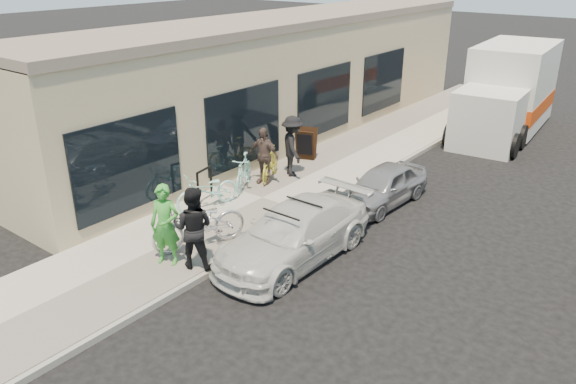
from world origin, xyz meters
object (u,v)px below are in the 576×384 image
Objects in this scene: woman_rider at (165,225)px; cruiser_bike_a at (244,172)px; cruiser_bike_b at (207,191)px; tandem_bike at (199,224)px; sedan_white at (294,234)px; bystander_b at (264,156)px; sandwich_board at (306,144)px; sedan_silver at (383,185)px; man_standing at (193,228)px; moving_truck at (507,94)px; bystander_a at (293,146)px; bike_rack at (204,182)px.

woman_rider is 1.11× the size of cruiser_bike_a.
tandem_bike is at bearing -36.12° from cruiser_bike_b.
sedan_white is 4.15m from bystander_b.
woman_rider reaches higher than sedan_white.
cruiser_bike_a is (0.06, -2.97, -0.02)m from sandwich_board.
woman_rider is 4.84m from bystander_b.
sedan_white is at bearing -87.68° from sedan_silver.
sedan_silver is at bearing -41.33° from sandwich_board.
moving_truck is at bearing -124.18° from man_standing.
cruiser_bike_b is 1.09× the size of bystander_b.
sedan_white is (3.38, -5.03, -0.05)m from sandwich_board.
woman_rider is 1.08× the size of bystander_b.
cruiser_bike_b is at bearing 123.95° from bystander_a.
sandwich_board is 2.37m from bystander_b.
cruiser_bike_a is at bearing -110.00° from sandwich_board.
bike_rack is 0.30× the size of sedan_silver.
bystander_a is 1.10× the size of bystander_b.
bike_rack is at bearing -107.45° from bystander_b.
sandwich_board is at bearing 89.38° from bystander_b.
bystander_b is (-1.87, 4.39, -0.07)m from man_standing.
woman_rider is (-1.87, -5.72, 0.50)m from sedan_silver.
man_standing reaches higher than bike_rack.
bystander_a reaches higher than bike_rack.
tandem_bike is 1.23× the size of woman_rider.
woman_rider is (-0.04, -0.88, 0.31)m from tandem_bike.
bike_rack is 0.45m from cruiser_bike_b.
sedan_silver is 1.42× the size of tandem_bike.
bystander_b is (-3.14, 2.69, 0.36)m from sedan_white.
sedan_white is 2.38× the size of man_standing.
bike_rack is 3.22m from woman_rider.
moving_truck is at bearing 42.84° from sandwich_board.
bystander_a is (-1.06, 5.63, 0.01)m from woman_rider.
moving_truck is at bearing 42.76° from cruiser_bike_a.
cruiser_bike_a is 1.57m from cruiser_bike_b.
bystander_a is (-2.87, 3.66, 0.44)m from sedan_white.
moving_truck is 4.17× the size of cruiser_bike_a.
bystander_b reaches higher than sandwich_board.
sedan_white is at bearing -47.29° from bystander_b.
cruiser_bike_a is (-1.56, 3.14, -0.09)m from tandem_bike.
man_standing is (0.51, -0.62, 0.31)m from tandem_bike.
bike_rack is at bearing 116.57° from bystander_a.
woman_rider is (-2.09, -14.48, -0.37)m from moving_truck.
sedan_silver is at bearing 91.96° from tandem_bike.
bike_rack is 0.52× the size of woman_rider.
bike_rack is 1.99m from bystander_b.
bystander_a reaches higher than sandwich_board.
sedan_white is 2.70m from woman_rider.
man_standing reaches higher than tandem_bike.
sandwich_board is at bearing 127.50° from tandem_bike.
man_standing is 5.60m from bystander_a.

